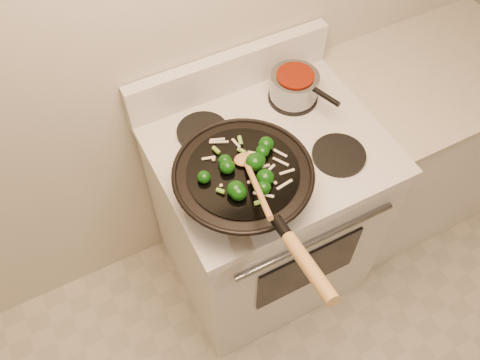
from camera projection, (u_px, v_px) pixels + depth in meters
stove at (264, 213)px, 2.09m from camera, size 0.78×0.67×1.08m
counter_unit at (406, 145)px, 2.32m from camera, size 0.86×0.62×0.91m
wok at (244, 184)px, 1.53m from camera, size 0.42×0.70×0.25m
stirfry at (248, 170)px, 1.46m from camera, size 0.28×0.28×0.05m
wooden_spoon at (252, 175)px, 1.43m from camera, size 0.11×0.30×0.12m
saucepan at (295, 86)px, 1.79m from camera, size 0.17×0.27×0.10m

